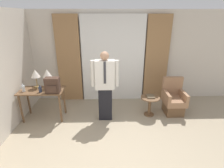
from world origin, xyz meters
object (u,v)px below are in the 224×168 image
object	(u,v)px
backpack	(53,85)
side_table	(150,103)
book	(150,96)
armchair	(173,101)
desk	(42,95)
person	(105,84)
table_lamp_left	(35,75)
table_lamp_right	(47,75)
bottle_near_edge	(40,89)
bottle_by_lamp	(23,88)

from	to	relation	value
backpack	side_table	distance (m)	2.52
book	armchair	bearing A→B (deg)	8.26
desk	person	size ratio (longest dim) A/B	0.61
desk	table_lamp_left	size ratio (longest dim) A/B	2.22
desk	person	bearing A→B (deg)	-3.55
table_lamp_right	bottle_near_edge	world-z (taller)	table_lamp_right
bottle_by_lamp	backpack	xyz separation A→B (m)	(0.74, -0.09, 0.11)
bottle_by_lamp	armchair	xyz separation A→B (m)	(3.86, 0.24, -0.52)
table_lamp_left	person	xyz separation A→B (m)	(1.74, -0.25, -0.19)
table_lamp_right	bottle_near_edge	bearing A→B (deg)	-113.41
table_lamp_right	side_table	size ratio (longest dim) A/B	0.92
backpack	armchair	distance (m)	3.19
book	side_table	bearing A→B (deg)	-101.40
armchair	side_table	size ratio (longest dim) A/B	1.84
table_lamp_right	bottle_near_edge	xyz separation A→B (m)	(-0.12, -0.28, -0.29)
side_table	bottle_by_lamp	bearing A→B (deg)	-177.74
table_lamp_left	person	world-z (taller)	person
table_lamp_right	armchair	distance (m)	3.40
table_lamp_right	side_table	world-z (taller)	table_lamp_right
bottle_by_lamp	armchair	distance (m)	3.90
book	desk	bearing A→B (deg)	-178.52
backpack	person	bearing A→B (deg)	2.84
armchair	book	bearing A→B (deg)	-171.74
bottle_near_edge	backpack	xyz separation A→B (m)	(0.32, -0.03, 0.12)
bottle_near_edge	armchair	bearing A→B (deg)	4.98
table_lamp_right	bottle_near_edge	size ratio (longest dim) A/B	2.86
table_lamp_left	bottle_near_edge	size ratio (longest dim) A/B	2.86
desk	book	size ratio (longest dim) A/B	4.40
side_table	backpack	bearing A→B (deg)	-174.97
person	bottle_by_lamp	bearing A→B (deg)	179.23
table_lamp_right	book	bearing A→B (deg)	-1.69
table_lamp_left	desk	bearing A→B (deg)	-45.71
table_lamp_right	table_lamp_left	bearing A→B (deg)	180.00
book	bottle_near_edge	bearing A→B (deg)	-175.83
bottle_by_lamp	book	size ratio (longest dim) A/B	0.78
armchair	book	size ratio (longest dim) A/B	3.95
desk	side_table	distance (m)	2.80
armchair	bottle_by_lamp	bearing A→B (deg)	-176.41
desk	backpack	size ratio (longest dim) A/B	2.87
table_lamp_left	side_table	bearing A→B (deg)	-1.89
table_lamp_right	backpack	xyz separation A→B (m)	(0.20, -0.31, -0.17)
armchair	table_lamp_right	bearing A→B (deg)	-179.66
table_lamp_left	bottle_by_lamp	bearing A→B (deg)	-138.75
book	table_lamp_left	bearing A→B (deg)	178.48
bottle_by_lamp	person	size ratio (longest dim) A/B	0.11
bottle_near_edge	book	world-z (taller)	bottle_near_edge
desk	table_lamp_left	distance (m)	0.53
bottle_near_edge	armchair	world-z (taller)	armchair
table_lamp_left	table_lamp_right	xyz separation A→B (m)	(0.29, 0.00, 0.00)
bottle_near_edge	table_lamp_left	bearing A→B (deg)	121.53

